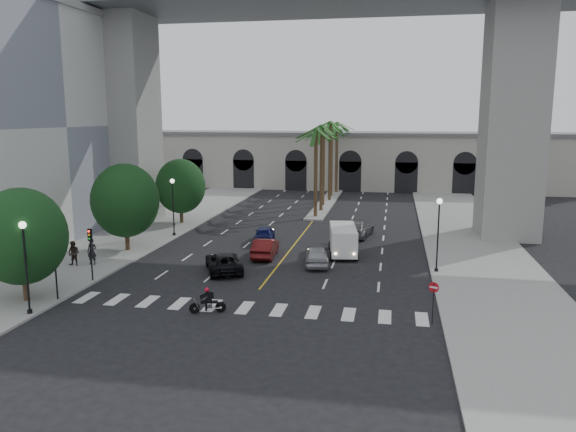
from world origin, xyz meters
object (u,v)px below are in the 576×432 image
Objects in this scene: car_e at (265,234)px; lamp_post_left_far at (173,202)px; car_d at (358,229)px; cargo_van at (343,239)px; car_a at (317,256)px; traffic_signal_near at (55,261)px; pedestrian_b at (74,253)px; lamp_post_right at (438,229)px; car_c at (224,262)px; pedestrian_a at (92,252)px; do_not_enter_sign at (433,294)px; motorcycle_rider at (209,301)px; lamp_post_left_near at (25,260)px; car_b at (265,248)px; traffic_signal_far at (91,246)px.

lamp_post_left_far is at bearing -11.83° from car_e.
car_d reaches higher than car_e.
cargo_van is (15.83, -3.89, -1.96)m from lamp_post_left_far.
car_a is 3.94m from cargo_van.
traffic_signal_near is 27.26m from car_d.
pedestrian_b is at bearing -105.35° from lamp_post_left_far.
car_c is at bearing -171.07° from lamp_post_right.
car_c is 9.95m from pedestrian_a.
pedestrian_b reaches higher than car_e.
car_c is 0.89× the size of cargo_van.
car_a is (-8.58, 0.56, -2.49)m from lamp_post_right.
car_d is at bearing -163.90° from car_e.
do_not_enter_sign reaches higher than cargo_van.
car_a is (4.60, 11.25, 0.06)m from motorcycle_rider.
do_not_enter_sign is at bearing -95.07° from lamp_post_right.
lamp_post_right is 0.97× the size of cargo_van.
car_e is at bearing 74.45° from motorcycle_rider.
car_a is at bearing 86.83° from car_d.
lamp_post_left_near reaches higher than pedestrian_a.
traffic_signal_near is 8.11m from pedestrian_a.
car_c is at bearing 53.38° from lamp_post_left_near.
do_not_enter_sign is (12.28, 0.55, 1.01)m from motorcycle_rider.
car_a is 4.64m from car_b.
car_d reaches higher than motorcycle_rider.
lamp_post_left_near is at bearing 53.57° from car_b.
lamp_post_left_far is 1.29× the size of car_e.
car_d is (6.97, 21.82, 0.08)m from motorcycle_rider.
traffic_signal_near is 4.00m from traffic_signal_far.
pedestrian_b is at bearing 114.36° from traffic_signal_near.
cargo_van is at bearing 48.55° from motorcycle_rider.
car_d is (16.49, 21.64, -1.76)m from traffic_signal_near.
traffic_signal_near is 0.85× the size of car_a.
do_not_enter_sign is at bearing 127.09° from car_c.
car_d reaches higher than car_c.
car_d is at bearing 75.56° from cargo_van.
car_e is at bearing -59.84° from car_a.
car_d is at bearing 53.61° from motorcycle_rider.
car_b is at bearing 158.53° from do_not_enter_sign.
lamp_post_right reaches higher than pedestrian_b.
lamp_post_left_near is 0.97× the size of cargo_van.
lamp_post_left_far is at bearing -36.34° from car_a.
motorcycle_rider is at bearing -140.96° from lamp_post_right.
traffic_signal_near is at bearing 87.71° from lamp_post_left_near.
pedestrian_a is (-2.11, 3.71, -1.40)m from traffic_signal_far.
do_not_enter_sign reaches higher than pedestrian_b.
car_b is at bearing 27.50° from pedestrian_b.
lamp_post_left_far is 16.24m from car_a.
car_c is at bearing 175.30° from do_not_enter_sign.
car_a is (14.12, 7.06, -1.78)m from traffic_signal_far.
traffic_signal_far is 24.21m from car_d.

